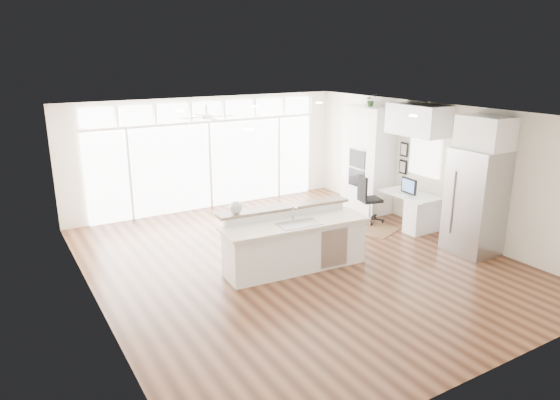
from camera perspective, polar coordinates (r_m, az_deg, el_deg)
floor at (r=9.28m, az=1.89°, el=-6.98°), size 7.00×8.00×0.02m
ceiling at (r=8.58m, az=2.07°, el=9.89°), size 7.00×8.00×0.02m
wall_back at (r=12.30m, az=-8.22°, el=5.33°), size 7.00×0.04×2.70m
wall_front at (r=6.06m, az=23.11°, el=-7.46°), size 7.00×0.04×2.70m
wall_left at (r=7.60m, az=-20.81°, el=-2.48°), size 0.04×8.00×2.70m
wall_right at (r=11.08m, az=17.41°, el=3.53°), size 0.04×8.00×2.70m
glass_wall at (r=12.30m, az=-8.06°, el=3.91°), size 5.80×0.06×2.08m
transom_row at (r=12.09m, az=-8.31°, el=10.08°), size 5.90×0.06×0.40m
desk_window at (r=11.20m, az=16.22°, el=4.82°), size 0.04×0.85×0.85m
ceiling_fan at (r=10.84m, az=-8.42°, el=9.90°), size 1.16×1.16×0.32m
recessed_lights at (r=8.75m, az=1.34°, el=9.88°), size 3.40×3.00×0.02m
oven_cabinet at (r=12.12m, az=10.01°, el=4.60°), size 0.64×1.20×2.50m
desk_nook at (r=11.25m, az=14.60°, el=-1.17°), size 0.72×1.30×0.76m
upper_cabinets at (r=10.87m, az=15.49°, el=8.82°), size 0.64×1.30×0.64m
refrigerator at (r=10.04m, az=21.42°, el=-0.20°), size 0.76×0.90×2.00m
fridge_cabinet at (r=9.82m, az=22.43°, el=7.14°), size 0.64×0.90×0.60m
framed_photos at (r=11.65m, az=13.95°, el=4.66°), size 0.06×0.22×0.80m
kitchen_island at (r=8.75m, az=1.81°, el=-4.69°), size 2.70×1.18×1.05m
rug at (r=10.97m, az=11.26°, el=-3.46°), size 1.04×0.89×0.01m
office_chair at (r=11.37m, az=10.28°, el=0.08°), size 0.66×0.63×1.06m
fishbowl at (r=8.51m, az=-5.08°, el=-0.85°), size 0.23×0.23×0.22m
monitor at (r=11.04m, az=14.52°, el=1.58°), size 0.11×0.46×0.38m
keyboard at (r=10.97m, az=13.82°, el=0.55°), size 0.15×0.30×0.01m
potted_plant at (r=11.92m, az=10.33°, el=11.01°), size 0.27×0.30×0.22m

